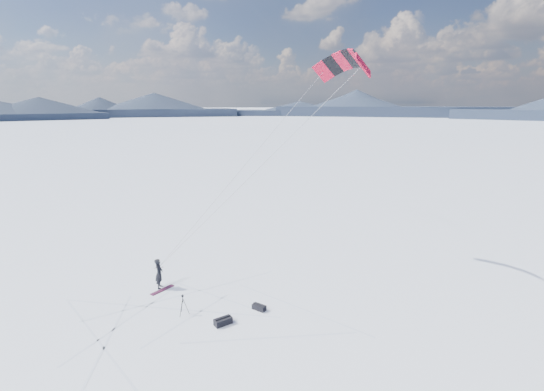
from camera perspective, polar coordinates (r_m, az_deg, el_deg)
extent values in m
plane|color=white|center=(23.92, -10.00, -15.44)|extent=(1800.00, 1800.00, 0.00)
cube|color=black|center=(338.18, 19.12, 11.17)|extent=(152.40, 113.97, 5.76)
cone|color=black|center=(338.12, 19.16, 11.66)|extent=(87.43, 87.43, 8.00)
cube|color=black|center=(340.72, -0.09, 11.90)|extent=(155.54, 70.36, 5.76)
cone|color=black|center=(340.66, -0.09, 12.38)|extent=(74.14, 74.14, 8.00)
cube|color=black|center=(340.91, -19.24, 11.17)|extent=(155.54, 70.36, 5.76)
cone|color=black|center=(340.85, -19.27, 11.66)|extent=(74.14, 74.14, 8.00)
cube|color=silver|center=(21.24, -24.63, -20.57)|extent=(6.00, 0.12, 0.01)
cube|color=silver|center=(22.77, -18.77, -17.57)|extent=(3.52, 7.29, 0.01)
cube|color=silver|center=(24.54, -13.86, -14.85)|extent=(6.45, 7.79, 0.01)
cube|color=silver|center=(26.50, -9.74, -12.42)|extent=(11.66, 3.07, 0.01)
cube|color=silver|center=(21.53, -4.99, -18.79)|extent=(1.27, 5.91, 0.01)
cube|color=silver|center=(23.66, -1.18, -15.56)|extent=(6.52, 4.83, 0.01)
cube|color=silver|center=(25.92, 1.89, -12.84)|extent=(8.85, 4.87, 0.01)
cube|color=silver|center=(21.10, -22.04, -20.55)|extent=(0.79, 11.99, 0.01)
cube|color=silver|center=(22.72, -16.38, -17.47)|extent=(5.61, 2.36, 0.01)
imported|color=black|center=(26.57, -15.91, -12.70)|extent=(0.50, 0.73, 1.94)
cube|color=maroon|center=(26.19, -15.59, -13.03)|extent=(1.39, 1.39, 0.04)
cylinder|color=black|center=(23.02, -12.34, -15.38)|extent=(0.35, 0.05, 0.99)
cylinder|color=black|center=(23.17, -12.91, -15.20)|extent=(0.17, 0.32, 0.99)
cylinder|color=black|center=(22.93, -13.00, -15.53)|extent=(0.22, 0.30, 0.99)
cylinder|color=black|center=(22.88, -12.80, -14.62)|extent=(0.03, 0.03, 0.31)
cube|color=black|center=(22.79, -12.82, -14.16)|extent=(0.07, 0.07, 0.04)
cube|color=black|center=(22.75, -12.83, -13.98)|extent=(0.12, 0.09, 0.09)
cylinder|color=black|center=(22.82, -12.82, -13.89)|extent=(0.06, 0.09, 0.06)
cube|color=black|center=(21.95, -7.09, -17.63)|extent=(1.04, 0.80, 0.35)
cylinder|color=black|center=(21.85, -7.11, -17.19)|extent=(0.84, 0.46, 0.09)
cube|color=black|center=(23.14, -1.88, -15.88)|extent=(0.83, 0.81, 0.29)
cylinder|color=black|center=(23.06, -1.89, -15.51)|extent=(0.60, 0.58, 0.09)
cube|color=red|center=(25.02, 13.02, 17.92)|extent=(1.40, 1.04, 1.54)
cube|color=black|center=(25.90, 12.81, 18.54)|extent=(1.25, 1.12, 1.41)
cube|color=red|center=(26.80, 12.21, 18.85)|extent=(1.11, 1.14, 1.27)
cube|color=black|center=(27.66, 11.30, 18.87)|extent=(1.26, 1.14, 1.12)
cube|color=red|center=(28.45, 10.16, 18.60)|extent=(1.40, 1.12, 1.27)
cube|color=black|center=(29.11, 8.86, 18.09)|extent=(1.52, 1.04, 1.41)
cube|color=red|center=(29.63, 7.47, 17.37)|extent=(1.62, 0.92, 1.54)
cylinder|color=gray|center=(23.97, -2.09, 3.81)|extent=(12.55, 0.64, 12.23)
cylinder|color=gray|center=(26.47, -3.72, 4.69)|extent=(11.70, 4.60, 12.23)
cylinder|color=black|center=(26.01, -16.10, -10.00)|extent=(0.55, 0.12, 0.03)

